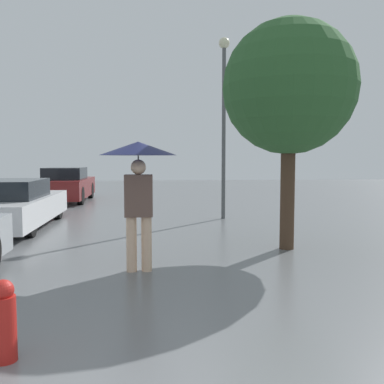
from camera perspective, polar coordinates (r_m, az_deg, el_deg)
pedestrian at (r=6.11m, az=-7.17°, el=3.29°), size 1.10×1.10×1.86m
parked_car_middle at (r=10.90m, az=-23.36°, el=-1.62°), size 1.87×4.38×1.14m
parked_car_farthest at (r=16.92m, az=-16.41°, el=0.86°), size 1.63×4.22×1.29m
tree at (r=7.90m, az=12.84°, el=13.33°), size 2.35×2.35×4.05m
street_lamp at (r=11.64m, az=4.27°, el=11.65°), size 0.29×0.29×4.81m
fire_hydrant at (r=3.86m, az=-23.80°, el=-15.44°), size 0.19×0.19×0.67m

